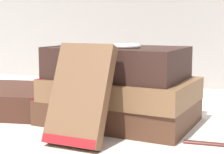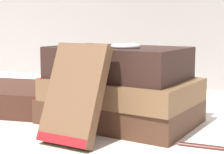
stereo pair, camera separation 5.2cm
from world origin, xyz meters
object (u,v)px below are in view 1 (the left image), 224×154
(book_flat_bottom, at_px, (116,110))
(book_side_left, at_px, (0,99))
(book_flat_middle, at_px, (118,89))
(book_leaning_front, at_px, (79,98))
(book_flat_top, at_px, (114,62))
(pocket_watch, at_px, (126,46))
(reading_glasses, at_px, (101,102))

(book_flat_bottom, distance_m, book_side_left, 0.24)
(book_flat_middle, relative_size, book_leaning_front, 1.75)
(book_flat_bottom, height_order, book_flat_middle, book_flat_middle)
(book_flat_middle, height_order, book_flat_top, book_flat_top)
(book_side_left, bearing_deg, pocket_watch, -16.78)
(book_flat_middle, xyz_separation_m, book_leaning_front, (-0.00, -0.12, 0.01))
(book_flat_top, relative_size, pocket_watch, 4.34)
(book_flat_bottom, relative_size, pocket_watch, 4.93)
(book_flat_bottom, distance_m, reading_glasses, 0.16)
(book_flat_top, height_order, book_side_left, book_flat_top)
(book_flat_middle, bearing_deg, book_flat_top, 176.08)
(book_flat_bottom, height_order, book_side_left, book_side_left)
(pocket_watch, relative_size, reading_glasses, 0.51)
(book_flat_bottom, distance_m, book_leaning_front, 0.13)
(book_flat_bottom, relative_size, book_side_left, 1.01)
(book_leaning_front, bearing_deg, book_flat_top, 90.77)
(book_flat_middle, relative_size, book_side_left, 1.00)
(book_flat_top, bearing_deg, book_flat_middle, -4.90)
(book_flat_middle, distance_m, pocket_watch, 0.08)
(book_flat_top, relative_size, book_side_left, 0.89)
(book_flat_top, distance_m, book_side_left, 0.25)
(book_side_left, xyz_separation_m, reading_glasses, (0.15, 0.14, -0.02))
(book_flat_top, distance_m, pocket_watch, 0.04)
(book_flat_bottom, relative_size, reading_glasses, 2.51)
(pocket_watch, distance_m, reading_glasses, 0.23)
(book_flat_middle, xyz_separation_m, book_side_left, (-0.24, -0.01, -0.04))
(book_leaning_front, height_order, reading_glasses, book_leaning_front)
(book_flat_top, height_order, pocket_watch, pocket_watch)
(book_leaning_front, xyz_separation_m, pocket_watch, (0.03, 0.10, 0.07))
(reading_glasses, bearing_deg, book_flat_bottom, -73.91)
(book_flat_bottom, xyz_separation_m, book_flat_top, (-0.00, -0.01, 0.08))
(pocket_watch, bearing_deg, book_flat_bottom, 138.13)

